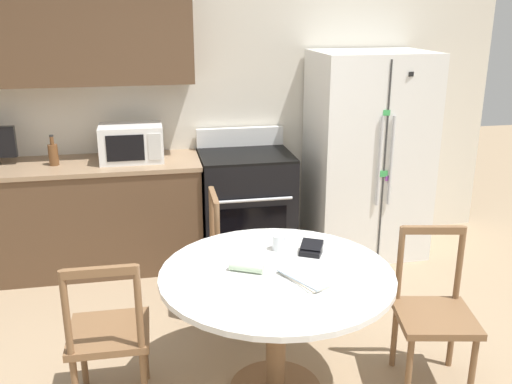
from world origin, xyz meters
The scene contains 14 objects.
back_wall centered at (-0.30, 2.59, 1.44)m, with size 5.20×0.44×2.60m.
kitchen_counter centered at (-1.17, 2.29, 0.45)m, with size 2.08×0.64×0.90m.
refrigerator centered at (1.31, 2.22, 0.87)m, with size 0.95×0.75×1.74m.
oven_range centered at (0.26, 2.26, 0.47)m, with size 0.76×0.68×1.08m.
microwave centered at (-0.66, 2.30, 1.05)m, with size 0.50×0.35×0.29m.
counter_bottle centered at (-1.26, 2.27, 0.99)m, with size 0.07×0.07×0.24m.
dining_table centered at (0.09, 0.40, 0.61)m, with size 1.25×1.25×0.75m.
dining_chair_far centered at (0.03, 1.30, 0.43)m, with size 0.43×0.43×0.90m.
dining_chair_left centered at (-0.80, 0.46, 0.43)m, with size 0.43×0.43×0.90m.
dining_chair_right centered at (0.99, 0.33, 0.43)m, with size 0.49×0.49×0.90m.
candle_glass centered at (0.17, 0.68, 0.79)m, with size 0.08×0.08×0.09m.
folded_napkin centered at (-0.06, 0.44, 0.77)m, with size 0.19×0.13×0.05m.
wallet centered at (0.34, 0.59, 0.77)m, with size 0.17×0.17×0.07m.
mail_stack centered at (0.25, 0.30, 0.76)m, with size 0.33×0.37×0.02m.
Camera 1 is at (-0.54, -2.26, 2.09)m, focal length 40.00 mm.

